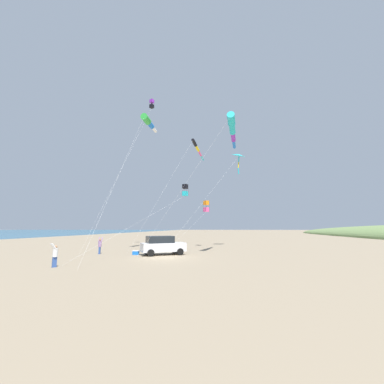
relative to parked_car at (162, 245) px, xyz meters
The scene contains 12 objects.
ground_plane 2.49m from the parked_car, 110.56° to the left, with size 600.00×600.00×0.00m, color gray.
parked_car is the anchor object (origin of this frame).
cooler_box 2.75m from the parked_car, ahead, with size 0.62×0.42×0.42m.
person_adult_flyer 6.58m from the parked_car, ahead, with size 0.45×0.56×1.71m.
person_child_green_jacket 9.86m from the parked_car, 55.50° to the left, with size 0.56×0.58×1.62m.
kite_windsock_green_low_center 15.78m from the parked_car, 107.87° to the right, with size 7.52×11.47×14.56m.
kite_box_black_fish_shape 22.91m from the parked_car, 65.45° to the right, with size 4.51×10.31×22.18m.
kite_box_white_trailing 7.63m from the parked_car, 112.28° to the right, with size 7.67×11.73×7.85m.
kite_windsock_red_high_left 15.44m from the parked_car, 50.09° to the right, with size 0.99×15.22×16.16m.
kite_box_yellow_midlevel 12.28m from the parked_car, 110.20° to the right, with size 4.12×12.64×6.56m.
kite_delta_long_streamer_right 18.00m from the parked_car, 131.10° to the right, with size 9.97×11.50×13.46m.
kite_windsock_blue_topmost 14.01m from the parked_car, behind, with size 9.72×5.93×13.82m.
Camera 1 is at (-4.72, 21.50, 2.66)m, focal length 22.13 mm.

